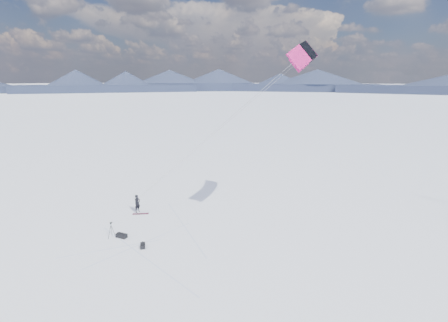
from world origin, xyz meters
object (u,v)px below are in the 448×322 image
Objects in this scene: snowkiter at (138,212)px; tripod at (111,228)px; gear_bag_b at (143,246)px; snowboard at (141,214)px; gear_bag_a at (122,236)px.

tripod reaches higher than snowkiter.
snowkiter reaches higher than gear_bag_b.
snowkiter is 0.61m from snowboard.
gear_bag_a is at bearing 11.95° from tripod.
gear_bag_a is 2.53m from gear_bag_b.
gear_bag_b is at bearing -17.32° from tripod.
gear_bag_b is (5.26, -4.41, 0.14)m from snowkiter.
tripod is 1.43× the size of gear_bag_a.
snowboard is 6.31m from gear_bag_b.
snowkiter is at bearing 122.28° from snowboard.
snowboard is at bearing -176.98° from gear_bag_b.
tripod reaches higher than snowboard.
tripod is 1.77× the size of gear_bag_b.
snowboard is 1.61× the size of gear_bag_a.
snowkiter is 2.30× the size of gear_bag_b.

